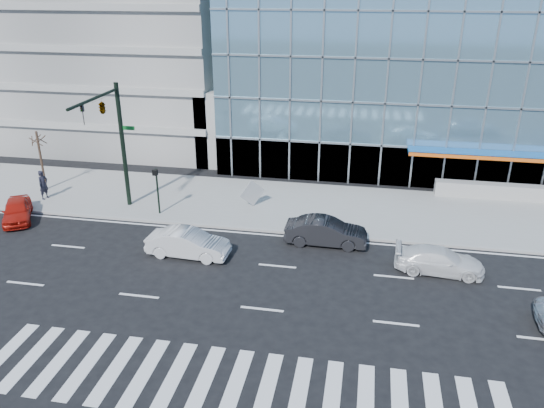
{
  "coord_description": "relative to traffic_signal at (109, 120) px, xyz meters",
  "views": [
    {
      "loc": [
        4.18,
        -23.95,
        13.99
      ],
      "look_at": [
        -0.84,
        3.0,
        2.22
      ],
      "focal_mm": 35.0,
      "sensor_mm": 36.0,
      "label": 1
    }
  ],
  "objects": [
    {
      "name": "white_sedan",
      "position": [
        6.05,
        -4.31,
        -5.42
      ],
      "size": [
        4.57,
        1.78,
        1.48
      ],
      "primitive_type": "imported",
      "rotation": [
        0.0,
        0.0,
        1.52
      ],
      "color": "silver",
      "rests_on": "ground"
    },
    {
      "name": "theatre_building",
      "position": [
        25.0,
        21.43,
        1.34
      ],
      "size": [
        42.0,
        26.0,
        15.0
      ],
      "primitive_type": "cube",
      "color": "#70A1BB",
      "rests_on": "ground"
    },
    {
      "name": "traffic_signal",
      "position": [
        0.0,
        0.0,
        0.0
      ],
      "size": [
        1.14,
        5.74,
        8.0
      ],
      "color": "black",
      "rests_on": "sidewalk"
    },
    {
      "name": "white_suv",
      "position": [
        19.25,
        -3.61,
        -5.51
      ],
      "size": [
        4.58,
        2.06,
        1.3
      ],
      "primitive_type": "imported",
      "rotation": [
        0.0,
        0.0,
        1.52
      ],
      "color": "silver",
      "rests_on": "ground"
    },
    {
      "name": "pedestrian",
      "position": [
        -6.04,
        1.32,
        -5.02
      ],
      "size": [
        0.65,
        0.82,
        1.98
      ],
      "primitive_type": "imported",
      "rotation": [
        0.0,
        0.0,
        1.3
      ],
      "color": "black",
      "rests_on": "sidewalk"
    },
    {
      "name": "red_sedan",
      "position": [
        -5.92,
        -1.87,
        -5.5
      ],
      "size": [
        3.33,
        4.18,
        1.33
      ],
      "primitive_type": "imported",
      "rotation": [
        0.0,
        0.0,
        0.53
      ],
      "color": "#B3170D",
      "rests_on": "ground"
    },
    {
      "name": "ped_signal_post",
      "position": [
        2.5,
        0.37,
        -4.02
      ],
      "size": [
        0.3,
        0.33,
        3.0
      ],
      "color": "black",
      "rests_on": "sidewalk"
    },
    {
      "name": "ground",
      "position": [
        11.0,
        -4.57,
        -6.16
      ],
      "size": [
        160.0,
        160.0,
        0.0
      ],
      "primitive_type": "plane",
      "color": "black",
      "rests_on": "ground"
    },
    {
      "name": "parking_garage",
      "position": [
        -9.0,
        21.43,
        3.84
      ],
      "size": [
        24.0,
        24.0,
        20.0
      ],
      "primitive_type": "cube",
      "color": "gray",
      "rests_on": "ground"
    },
    {
      "name": "tilted_panel",
      "position": [
        8.07,
        2.62,
        -5.1
      ],
      "size": [
        1.43,
        1.24,
        1.83
      ],
      "primitive_type": "cube",
      "rotation": [
        0.0,
        0.72,
        0.71
      ],
      "color": "#AAAAAA",
      "rests_on": "sidewalk"
    },
    {
      "name": "ramp_block",
      "position": [
        5.0,
        13.43,
        -3.16
      ],
      "size": [
        6.0,
        8.0,
        6.0
      ],
      "primitive_type": "cube",
      "color": "gray",
      "rests_on": "ground"
    },
    {
      "name": "sidewalk",
      "position": [
        11.0,
        3.43,
        -6.09
      ],
      "size": [
        120.0,
        8.0,
        0.15
      ],
      "primitive_type": "cube",
      "color": "gray",
      "rests_on": "ground"
    },
    {
      "name": "street_tree_near",
      "position": [
        -7.0,
        2.93,
        -2.39
      ],
      "size": [
        1.1,
        1.1,
        4.23
      ],
      "color": "#332319",
      "rests_on": "sidewalk"
    },
    {
      "name": "dark_sedan",
      "position": [
        13.25,
        -1.57,
        -5.4
      ],
      "size": [
        4.62,
        1.64,
        1.52
      ],
      "primitive_type": "imported",
      "rotation": [
        0.0,
        0.0,
        1.56
      ],
      "color": "black",
      "rests_on": "ground"
    }
  ]
}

